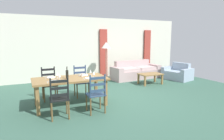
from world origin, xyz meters
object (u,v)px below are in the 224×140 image
object	(u,v)px
dining_chair_near_right	(96,94)
armchair_upholstered	(178,74)
wine_glass_far_left	(57,74)
coffee_table	(150,75)
dining_table	(70,81)
dining_chair_near_left	(59,98)
wine_glass_near_right	(94,73)
dining_chair_far_right	(81,81)
coffee_cup_primary	(82,75)
couch	(135,72)
standing_lamp	(106,47)
wine_bottle	(67,74)
wine_glass_far_right	(90,72)
wine_glass_near_left	(59,76)
dining_chair_far_left	(49,84)

from	to	relation	value
dining_chair_near_right	armchair_upholstered	size ratio (longest dim) A/B	0.73
wine_glass_far_left	coffee_table	xyz separation A→B (m)	(3.72, 1.06, -0.51)
dining_table	dining_chair_near_left	xyz separation A→B (m)	(-0.42, -0.77, -0.19)
wine_glass_near_right	dining_table	bearing A→B (deg)	165.37
dining_table	armchair_upholstered	size ratio (longest dim) A/B	1.44
armchair_upholstered	wine_glass_far_left	bearing A→B (deg)	-166.21
dining_chair_near_right	dining_chair_far_right	size ratio (longest dim) A/B	1.00
coffee_cup_primary	couch	distance (m)	3.92
dining_chair_near_left	dining_chair_near_right	xyz separation A→B (m)	(0.86, -0.01, 0.00)
wine_glass_near_right	couch	world-z (taller)	wine_glass_near_right
wine_glass_far_left	standing_lamp	bearing A→B (deg)	45.38
coffee_cup_primary	wine_bottle	bearing A→B (deg)	-166.72
dining_chair_near_right	coffee_table	world-z (taller)	dining_chair_near_right
dining_chair_near_left	dining_chair_near_right	world-z (taller)	same
dining_chair_near_left	wine_glass_far_right	size ratio (longest dim) A/B	5.96
dining_chair_far_right	armchair_upholstered	xyz separation A→B (m)	(4.59, 0.72, -0.23)
dining_table	couch	size ratio (longest dim) A/B	0.81
dining_table	couch	xyz separation A→B (m)	(3.45, 2.39, -0.37)
wine_glass_far_left	wine_glass_near_right	bearing A→B (deg)	-16.94
coffee_table	dining_chair_near_right	bearing A→B (deg)	-146.50
dining_table	armchair_upholstered	world-z (taller)	dining_table
dining_chair_far_right	coffee_table	xyz separation A→B (m)	(2.92, 0.46, -0.12)
wine_glass_far_left	dining_chair_far_right	bearing A→B (deg)	36.93
wine_glass_near_left	couch	size ratio (longest dim) A/B	0.07
wine_glass_near_left	wine_glass_far_right	xyz separation A→B (m)	(0.90, 0.28, 0.00)
wine_glass_near_left	wine_glass_near_right	xyz separation A→B (m)	(0.90, -0.02, 0.00)
dining_table	dining_chair_near_right	size ratio (longest dim) A/B	1.98
dining_chair_far_right	wine_bottle	bearing A→B (deg)	-126.82
wine_glass_far_left	dining_table	bearing A→B (deg)	-21.17
dining_chair_near_left	coffee_table	size ratio (longest dim) A/B	1.07
coffee_cup_primary	dining_chair_far_left	bearing A→B (deg)	138.36
dining_chair_near_right	wine_glass_far_left	size ratio (longest dim) A/B	5.96
wine_bottle	standing_lamp	xyz separation A→B (m)	(2.19, 2.62, 0.54)
coffee_cup_primary	couch	bearing A→B (deg)	36.81
dining_chair_far_left	wine_glass_near_right	distance (m)	1.45
coffee_table	armchair_upholstered	size ratio (longest dim) A/B	0.68
dining_chair_far_right	coffee_table	size ratio (longest dim) A/B	1.07
dining_chair_far_left	standing_lamp	distance (m)	3.27
wine_glass_far_right	coffee_table	distance (m)	3.03
wine_bottle	wine_glass_far_left	world-z (taller)	wine_bottle
dining_chair_far_left	wine_glass_near_left	bearing A→B (deg)	-80.11
dining_table	wine_glass_near_left	xyz separation A→B (m)	(-0.30, -0.14, 0.20)
wine_glass_near_right	wine_glass_far_right	distance (m)	0.29
wine_glass_far_right	couch	world-z (taller)	wine_glass_far_right
wine_glass_near_right	wine_glass_far_right	xyz separation A→B (m)	(0.01, 0.29, 0.00)
wine_glass_far_left	standing_lamp	xyz separation A→B (m)	(2.42, 2.46, 0.55)
wine_glass_far_left	wine_bottle	bearing A→B (deg)	-34.57
wine_glass_near_right	wine_glass_far_left	xyz separation A→B (m)	(-0.92, 0.28, 0.00)
dining_chair_far_right	wine_glass_far_right	world-z (taller)	dining_chair_far_right
dining_chair_near_right	coffee_cup_primary	world-z (taller)	dining_chair_near_right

